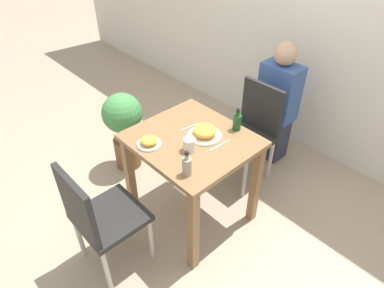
{
  "coord_description": "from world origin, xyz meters",
  "views": [
    {
      "loc": [
        1.41,
        -1.31,
        2.2
      ],
      "look_at": [
        0.0,
        0.0,
        0.73
      ],
      "focal_mm": 32.0,
      "sensor_mm": 36.0,
      "label": 1
    }
  ],
  "objects_px": {
    "chair_far": "(251,129)",
    "condiment_bottle": "(187,165)",
    "drink_cup": "(189,145)",
    "sauce_bottle": "(237,121)",
    "chair_near": "(98,216)",
    "person_figure": "(277,104)",
    "potted_plant_left": "(124,124)",
    "food_plate": "(205,132)",
    "side_plate": "(149,142)"
  },
  "relations": [
    {
      "from": "food_plate",
      "to": "person_figure",
      "type": "bearing_deg",
      "value": 95.03
    },
    {
      "from": "chair_far",
      "to": "side_plate",
      "type": "distance_m",
      "value": 1.04
    },
    {
      "from": "food_plate",
      "to": "drink_cup",
      "type": "bearing_deg",
      "value": -76.82
    },
    {
      "from": "drink_cup",
      "to": "potted_plant_left",
      "type": "bearing_deg",
      "value": 175.07
    },
    {
      "from": "potted_plant_left",
      "to": "person_figure",
      "type": "relative_size",
      "value": 0.65
    },
    {
      "from": "sauce_bottle",
      "to": "person_figure",
      "type": "bearing_deg",
      "value": 103.1
    },
    {
      "from": "chair_far",
      "to": "condiment_bottle",
      "type": "bearing_deg",
      "value": -74.78
    },
    {
      "from": "person_figure",
      "to": "potted_plant_left",
      "type": "bearing_deg",
      "value": -126.39
    },
    {
      "from": "chair_far",
      "to": "drink_cup",
      "type": "relative_size",
      "value": 9.85
    },
    {
      "from": "chair_near",
      "to": "side_plate",
      "type": "height_order",
      "value": "chair_near"
    },
    {
      "from": "food_plate",
      "to": "side_plate",
      "type": "distance_m",
      "value": 0.39
    },
    {
      "from": "potted_plant_left",
      "to": "person_figure",
      "type": "xyz_separation_m",
      "value": [
        0.84,
        1.13,
        0.11
      ]
    },
    {
      "from": "chair_far",
      "to": "side_plate",
      "type": "relative_size",
      "value": 5.29
    },
    {
      "from": "chair_near",
      "to": "person_figure",
      "type": "xyz_separation_m",
      "value": [
        0.02,
        1.87,
        0.08
      ]
    },
    {
      "from": "chair_far",
      "to": "drink_cup",
      "type": "distance_m",
      "value": 0.89
    },
    {
      "from": "chair_far",
      "to": "sauce_bottle",
      "type": "distance_m",
      "value": 0.56
    },
    {
      "from": "chair_near",
      "to": "food_plate",
      "type": "relative_size",
      "value": 3.7
    },
    {
      "from": "food_plate",
      "to": "condiment_bottle",
      "type": "distance_m",
      "value": 0.41
    },
    {
      "from": "chair_near",
      "to": "sauce_bottle",
      "type": "bearing_deg",
      "value": -100.94
    },
    {
      "from": "chair_far",
      "to": "condiment_bottle",
      "type": "distance_m",
      "value": 1.09
    },
    {
      "from": "chair_far",
      "to": "drink_cup",
      "type": "height_order",
      "value": "chair_far"
    },
    {
      "from": "food_plate",
      "to": "side_plate",
      "type": "relative_size",
      "value": 1.43
    },
    {
      "from": "side_plate",
      "to": "potted_plant_left",
      "type": "relative_size",
      "value": 0.22
    },
    {
      "from": "chair_near",
      "to": "chair_far",
      "type": "xyz_separation_m",
      "value": [
        0.04,
        1.48,
        0.0
      ]
    },
    {
      "from": "chair_near",
      "to": "potted_plant_left",
      "type": "height_order",
      "value": "chair_near"
    },
    {
      "from": "side_plate",
      "to": "condiment_bottle",
      "type": "bearing_deg",
      "value": -1.24
    },
    {
      "from": "drink_cup",
      "to": "person_figure",
      "type": "xyz_separation_m",
      "value": [
        -0.13,
        1.22,
        -0.24
      ]
    },
    {
      "from": "drink_cup",
      "to": "person_figure",
      "type": "distance_m",
      "value": 1.25
    },
    {
      "from": "chair_far",
      "to": "side_plate",
      "type": "height_order",
      "value": "chair_far"
    },
    {
      "from": "chair_near",
      "to": "side_plate",
      "type": "distance_m",
      "value": 0.58
    },
    {
      "from": "sauce_bottle",
      "to": "person_figure",
      "type": "relative_size",
      "value": 0.15
    },
    {
      "from": "food_plate",
      "to": "chair_near",
      "type": "bearing_deg",
      "value": -97.52
    },
    {
      "from": "sauce_bottle",
      "to": "side_plate",
      "type": "bearing_deg",
      "value": -115.97
    },
    {
      "from": "side_plate",
      "to": "sauce_bottle",
      "type": "relative_size",
      "value": 0.94
    },
    {
      "from": "side_plate",
      "to": "person_figure",
      "type": "distance_m",
      "value": 1.4
    },
    {
      "from": "side_plate",
      "to": "person_figure",
      "type": "xyz_separation_m",
      "value": [
        0.09,
        1.38,
        -0.23
      ]
    },
    {
      "from": "drink_cup",
      "to": "person_figure",
      "type": "height_order",
      "value": "person_figure"
    },
    {
      "from": "sauce_bottle",
      "to": "potted_plant_left",
      "type": "bearing_deg",
      "value": -162.06
    },
    {
      "from": "drink_cup",
      "to": "sauce_bottle",
      "type": "height_order",
      "value": "sauce_bottle"
    },
    {
      "from": "chair_far",
      "to": "condiment_bottle",
      "type": "xyz_separation_m",
      "value": [
        0.27,
        -1.0,
        0.34
      ]
    },
    {
      "from": "drink_cup",
      "to": "food_plate",
      "type": "bearing_deg",
      "value": 103.18
    },
    {
      "from": "condiment_bottle",
      "to": "food_plate",
      "type": "bearing_deg",
      "value": 120.2
    },
    {
      "from": "side_plate",
      "to": "person_figure",
      "type": "height_order",
      "value": "person_figure"
    },
    {
      "from": "side_plate",
      "to": "food_plate",
      "type": "bearing_deg",
      "value": 61.85
    },
    {
      "from": "sauce_bottle",
      "to": "potted_plant_left",
      "type": "relative_size",
      "value": 0.24
    },
    {
      "from": "side_plate",
      "to": "drink_cup",
      "type": "height_order",
      "value": "drink_cup"
    },
    {
      "from": "chair_far",
      "to": "potted_plant_left",
      "type": "relative_size",
      "value": 1.17
    },
    {
      "from": "chair_near",
      "to": "person_figure",
      "type": "bearing_deg",
      "value": -90.6
    },
    {
      "from": "condiment_bottle",
      "to": "potted_plant_left",
      "type": "distance_m",
      "value": 1.22
    },
    {
      "from": "chair_near",
      "to": "condiment_bottle",
      "type": "xyz_separation_m",
      "value": [
        0.32,
        0.48,
        0.34
      ]
    }
  ]
}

